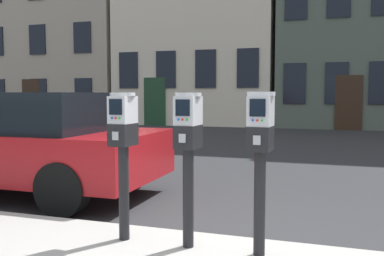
% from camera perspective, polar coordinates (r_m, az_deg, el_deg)
% --- Properties ---
extents(ground_plane, '(160.00, 160.00, 0.00)m').
position_cam_1_polar(ground_plane, '(3.89, 1.53, -16.63)').
color(ground_plane, '#28282B').
extents(parking_meter_near_kerb, '(0.23, 0.26, 1.28)m').
position_cam_1_polar(parking_meter_near_kerb, '(3.72, -9.13, -1.44)').
color(parking_meter_near_kerb, black).
rests_on(parking_meter_near_kerb, sidewalk_slab).
extents(parking_meter_twin_adjacent, '(0.23, 0.26, 1.27)m').
position_cam_1_polar(parking_meter_twin_adjacent, '(3.49, -0.52, -1.79)').
color(parking_meter_twin_adjacent, black).
rests_on(parking_meter_twin_adjacent, sidewalk_slab).
extents(parking_meter_end_of_row, '(0.23, 0.26, 1.28)m').
position_cam_1_polar(parking_meter_end_of_row, '(3.35, 9.06, -2.04)').
color(parking_meter_end_of_row, black).
rests_on(parking_meter_end_of_row, sidewalk_slab).
extents(parked_car_dark_hatchback, '(4.43, 1.87, 1.42)m').
position_cam_1_polar(parked_car_dark_hatchback, '(6.60, -23.09, -1.52)').
color(parked_car_dark_hatchback, maroon).
rests_on(parked_car_dark_hatchback, ground_plane).
extents(townhouse_grey_stucco, '(7.42, 7.13, 10.26)m').
position_cam_1_polar(townhouse_grey_stucco, '(25.24, -14.87, 12.96)').
color(townhouse_grey_stucco, '#9E9384').
rests_on(townhouse_grey_stucco, ground_plane).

